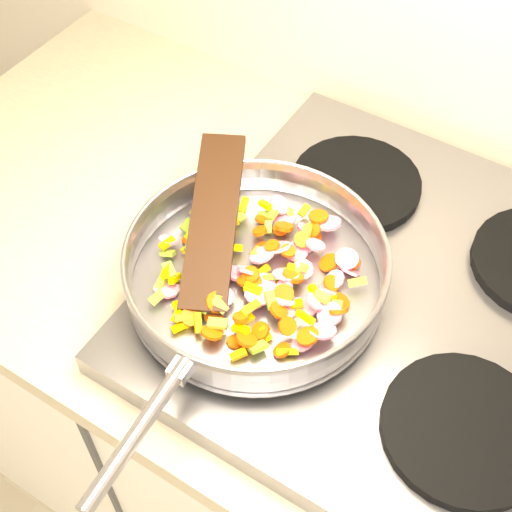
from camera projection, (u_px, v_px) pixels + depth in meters
The scene contains 7 objects.
cooktop at pixel (400, 302), 0.95m from camera, with size 0.60×0.60×0.04m, color #939399.
grate_fl at pixel (254, 319), 0.90m from camera, with size 0.19×0.19×0.02m, color black.
grate_fr at pixel (464, 429), 0.80m from camera, with size 0.19×0.19×0.02m, color black.
grate_bl at pixel (356, 183), 1.04m from camera, with size 0.19×0.19×0.02m, color black.
saute_pan at pixel (255, 268), 0.89m from camera, with size 0.38×0.54×0.06m.
vegetable_heap at pixel (263, 274), 0.90m from camera, with size 0.28×0.27×0.05m.
wooden_spatula at pixel (214, 219), 0.92m from camera, with size 0.26×0.06×0.01m, color black.
Camera 1 is at (-0.57, 1.11, 1.70)m, focal length 50.00 mm.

